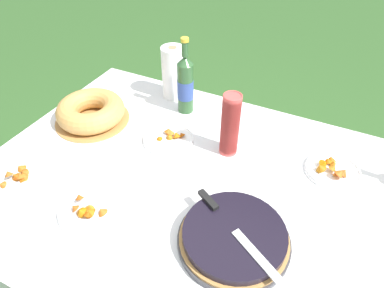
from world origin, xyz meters
The scene contains 12 objects.
garden_table centered at (0.00, 0.00, 0.71)m, with size 1.77×1.16×0.77m.
tablecloth centered at (0.00, 0.00, 0.76)m, with size 1.78×1.17×0.10m.
berry_tart centered at (0.14, -0.17, 0.80)m, with size 0.35×0.35×0.06m.
serving_knife centered at (0.11, -0.16, 0.83)m, with size 0.33×0.21×0.01m.
bundt_cake centered at (-0.67, 0.14, 0.82)m, with size 0.33×0.33×0.10m.
cup_stack centered at (-0.04, 0.22, 0.90)m, with size 0.07×0.07×0.27m.
cider_bottle_green centered at (-0.33, 0.40, 0.91)m, with size 0.07×0.07×0.35m.
snack_plate_near centered at (-0.68, -0.28, 0.78)m, with size 0.24×0.24×0.06m.
snack_plate_left centered at (0.36, 0.28, 0.78)m, with size 0.21×0.21×0.06m.
snack_plate_right centered at (-0.29, 0.17, 0.78)m, with size 0.21×0.21×0.05m.
snack_plate_far centered at (-0.34, -0.28, 0.78)m, with size 0.20×0.20×0.05m.
paper_towel_roll centered at (-0.44, 0.49, 0.90)m, with size 0.11×0.11×0.26m.
Camera 1 is at (0.29, -0.78, 1.70)m, focal length 32.00 mm.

